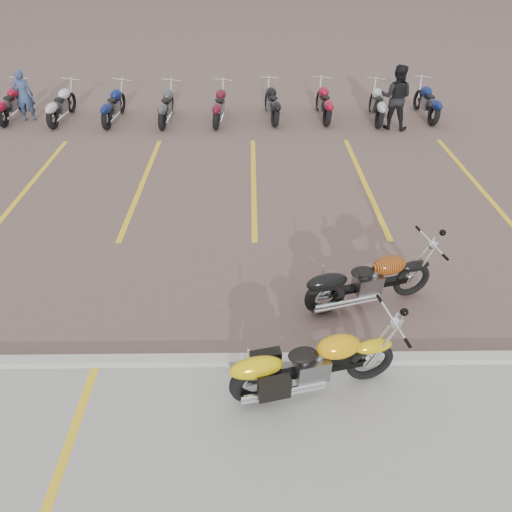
{
  "coord_description": "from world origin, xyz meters",
  "views": [
    {
      "loc": [
        -0.08,
        -7.09,
        5.28
      ],
      "look_at": [
        0.01,
        -0.35,
        0.75
      ],
      "focal_mm": 35.0,
      "sensor_mm": 36.0,
      "label": 1
    }
  ],
  "objects_px": {
    "flame_cruiser": "(366,282)",
    "person_b": "(396,97)",
    "person_a": "(24,96)",
    "yellow_cruiser": "(310,366)"
  },
  "relations": [
    {
      "from": "yellow_cruiser",
      "to": "person_b",
      "type": "xyz_separation_m",
      "value": [
        3.58,
        10.27,
        0.48
      ]
    },
    {
      "from": "yellow_cruiser",
      "to": "person_a",
      "type": "distance_m",
      "value": 13.6
    },
    {
      "from": "flame_cruiser",
      "to": "person_a",
      "type": "height_order",
      "value": "person_a"
    },
    {
      "from": "flame_cruiser",
      "to": "person_b",
      "type": "bearing_deg",
      "value": 57.84
    },
    {
      "from": "flame_cruiser",
      "to": "yellow_cruiser",
      "type": "bearing_deg",
      "value": -136.89
    },
    {
      "from": "person_a",
      "to": "person_b",
      "type": "distance_m",
      "value": 11.42
    },
    {
      "from": "yellow_cruiser",
      "to": "flame_cruiser",
      "type": "bearing_deg",
      "value": 45.81
    },
    {
      "from": "flame_cruiser",
      "to": "person_a",
      "type": "distance_m",
      "value": 12.89
    },
    {
      "from": "flame_cruiser",
      "to": "person_b",
      "type": "xyz_separation_m",
      "value": [
        2.49,
        8.46,
        0.49
      ]
    },
    {
      "from": "person_b",
      "to": "yellow_cruiser",
      "type": "bearing_deg",
      "value": 92.77
    }
  ]
}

